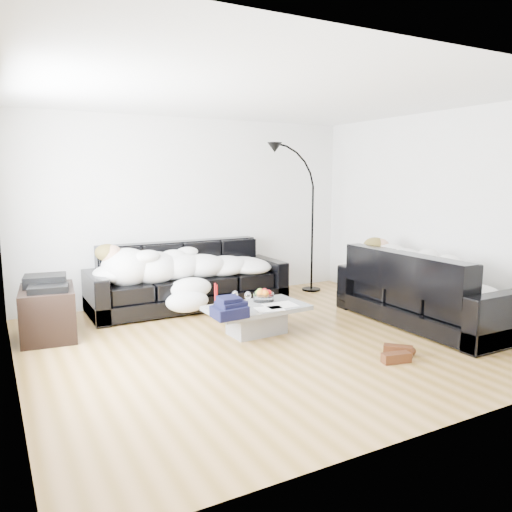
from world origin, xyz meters
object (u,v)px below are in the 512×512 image
wine_glass_a (235,298)px  stereo (46,282)px  fruit_bowl (264,295)px  wine_glass_b (233,302)px  wine_glass_c (248,300)px  floor_lamp (312,227)px  av_cabinet (48,313)px  candle_left (215,295)px  shoes (397,354)px  candle_right (217,295)px  sleeper_right (426,271)px  sofa_back (189,276)px  coffee_table (257,320)px  sleeper_back (190,261)px  sofa_right (425,287)px

wine_glass_a → stereo: (-1.90, 0.86, 0.22)m
fruit_bowl → wine_glass_b: size_ratio=1.42×
wine_glass_c → floor_lamp: size_ratio=0.09×
stereo → wine_glass_a: bearing=-15.5°
av_cabinet → candle_left: bearing=-18.3°
wine_glass_b → wine_glass_c: bearing=-2.7°
candle_left → shoes: size_ratio=0.54×
candle_left → shoes: 2.06m
candle_right → sleeper_right: bearing=-20.3°
wine_glass_a → floor_lamp: size_ratio=0.08×
sofa_back → av_cabinet: 1.92m
coffee_table → stereo: bearing=154.6°
sleeper_back → fruit_bowl: bearing=-71.2°
sleeper_right → shoes: sleeper_right is taller
sofa_back → wine_glass_a: bearing=-88.0°
stereo → sleeper_back: bearing=22.1°
sofa_right → av_cabinet: (-4.09, 1.62, -0.17)m
fruit_bowl → av_cabinet: bearing=159.8°
candle_left → stereo: size_ratio=0.59×
wine_glass_a → shoes: size_ratio=0.35×
wine_glass_a → wine_glass_c: (0.09, -0.15, 0.01)m
candle_right → av_cabinet: bearing=156.5°
fruit_bowl → coffee_table: bearing=-138.2°
sofa_back → floor_lamp: floor_lamp is taller
candle_right → stereo: bearing=156.5°
sofa_right → sleeper_right: size_ratio=1.17×
sofa_right → candle_right: 2.52m
sofa_right → candle_right: (-2.37, 0.88, -0.01)m
sofa_back → fruit_bowl: bearing=-71.8°
sleeper_right → stereo: sleeper_right is taller
shoes → av_cabinet: size_ratio=0.59×
shoes → stereo: bearing=165.0°
sofa_right → shoes: size_ratio=4.61×
sofa_right → shoes: (-1.15, -0.74, -0.40)m
sleeper_right → coffee_table: size_ratio=1.70×
sofa_back → sleeper_right: (2.24, -2.10, 0.22)m
sleeper_right → wine_glass_c: sleeper_right is taller
sofa_back → sofa_right: sofa_right is taller
wine_glass_b → stereo: size_ratio=0.40×
av_cabinet → sleeper_back: bearing=19.3°
sleeper_back → coffee_table: 1.53m
sofa_right → wine_glass_b: sofa_right is taller
sleeper_back → candle_left: bearing=-97.4°
coffee_table → candle_right: bearing=146.4°
coffee_table → wine_glass_b: wine_glass_b is taller
wine_glass_b → floor_lamp: (2.11, 1.53, 0.59)m
sleeper_back → fruit_bowl: sleeper_back is taller
wine_glass_a → av_cabinet: bearing=155.5°
candle_left → candle_right: (0.03, 0.02, -0.01)m
wine_glass_a → wine_glass_b: wine_glass_b is taller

